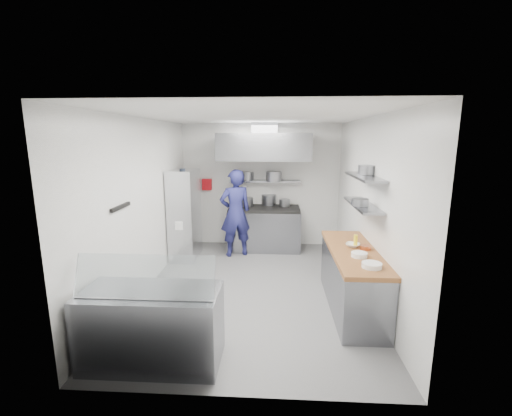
# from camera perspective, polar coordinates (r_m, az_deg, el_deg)

# --- Properties ---
(floor) EXTENTS (5.00, 5.00, 0.00)m
(floor) POSITION_cam_1_polar(r_m,az_deg,el_deg) (5.93, -0.34, -13.11)
(floor) COLOR #4C4C4E
(floor) RESTS_ON ground
(ceiling) EXTENTS (5.00, 5.00, 0.00)m
(ceiling) POSITION_cam_1_polar(r_m,az_deg,el_deg) (5.40, -0.38, 15.02)
(ceiling) COLOR silver
(ceiling) RESTS_ON wall_back
(wall_back) EXTENTS (3.60, 2.80, 0.02)m
(wall_back) POSITION_cam_1_polar(r_m,az_deg,el_deg) (7.96, 0.79, 3.79)
(wall_back) COLOR white
(wall_back) RESTS_ON floor
(wall_front) EXTENTS (3.60, 2.80, 0.02)m
(wall_front) POSITION_cam_1_polar(r_m,az_deg,el_deg) (3.09, -3.37, -8.78)
(wall_front) COLOR white
(wall_front) RESTS_ON floor
(wall_left) EXTENTS (2.80, 5.00, 0.02)m
(wall_left) POSITION_cam_1_polar(r_m,az_deg,el_deg) (5.89, -18.12, 0.47)
(wall_left) COLOR white
(wall_left) RESTS_ON floor
(wall_right) EXTENTS (2.80, 5.00, 0.02)m
(wall_right) POSITION_cam_1_polar(r_m,az_deg,el_deg) (5.67, 18.10, 0.07)
(wall_right) COLOR white
(wall_right) RESTS_ON floor
(gas_range) EXTENTS (1.60, 0.80, 0.90)m
(gas_range) POSITION_cam_1_polar(r_m,az_deg,el_deg) (7.75, 1.38, -3.59)
(gas_range) COLOR gray
(gas_range) RESTS_ON floor
(cooktop) EXTENTS (1.57, 0.78, 0.06)m
(cooktop) POSITION_cam_1_polar(r_m,az_deg,el_deg) (7.64, 1.40, -0.12)
(cooktop) COLOR black
(cooktop) RESTS_ON gas_range
(stock_pot_left) EXTENTS (0.26, 0.26, 0.20)m
(stock_pot_left) POSITION_cam_1_polar(r_m,az_deg,el_deg) (7.74, -1.45, 1.02)
(stock_pot_left) COLOR slate
(stock_pot_left) RESTS_ON cooktop
(stock_pot_mid) EXTENTS (0.33, 0.33, 0.24)m
(stock_pot_mid) POSITION_cam_1_polar(r_m,az_deg,el_deg) (7.92, 2.15, 1.40)
(stock_pot_mid) COLOR slate
(stock_pot_mid) RESTS_ON cooktop
(stock_pot_right) EXTENTS (0.25, 0.25, 0.16)m
(stock_pot_right) POSITION_cam_1_polar(r_m,az_deg,el_deg) (7.77, 4.80, 0.88)
(stock_pot_right) COLOR slate
(stock_pot_right) RESTS_ON cooktop
(over_range_shelf) EXTENTS (1.60, 0.30, 0.04)m
(over_range_shelf) POSITION_cam_1_polar(r_m,az_deg,el_deg) (7.78, 1.48, 4.50)
(over_range_shelf) COLOR gray
(over_range_shelf) RESTS_ON wall_back
(shelf_pot_a) EXTENTS (0.27, 0.27, 0.18)m
(shelf_pot_a) POSITION_cam_1_polar(r_m,az_deg,el_deg) (7.91, -1.35, 5.42)
(shelf_pot_a) COLOR slate
(shelf_pot_a) RESTS_ON over_range_shelf
(shelf_pot_b) EXTENTS (0.33, 0.33, 0.22)m
(shelf_pot_b) POSITION_cam_1_polar(r_m,az_deg,el_deg) (7.52, 2.98, 5.24)
(shelf_pot_b) COLOR slate
(shelf_pot_b) RESTS_ON over_range_shelf
(extractor_hood) EXTENTS (1.90, 1.15, 0.55)m
(extractor_hood) POSITION_cam_1_polar(r_m,az_deg,el_deg) (7.31, 1.41, 10.18)
(extractor_hood) COLOR gray
(extractor_hood) RESTS_ON wall_back
(hood_duct) EXTENTS (0.55, 0.55, 0.24)m
(hood_duct) POSITION_cam_1_polar(r_m,az_deg,el_deg) (7.53, 1.48, 13.11)
(hood_duct) COLOR slate
(hood_duct) RESTS_ON extractor_hood
(red_firebox) EXTENTS (0.22, 0.10, 0.26)m
(red_firebox) POSITION_cam_1_polar(r_m,az_deg,el_deg) (8.05, -8.17, 3.91)
(red_firebox) COLOR red
(red_firebox) RESTS_ON wall_back
(chef) EXTENTS (0.79, 0.67, 1.85)m
(chef) POSITION_cam_1_polar(r_m,az_deg,el_deg) (7.22, -3.43, -0.86)
(chef) COLOR navy
(chef) RESTS_ON floor
(wire_rack) EXTENTS (0.50, 0.90, 1.85)m
(wire_rack) POSITION_cam_1_polar(r_m,az_deg,el_deg) (7.24, -11.79, -1.05)
(wire_rack) COLOR silver
(wire_rack) RESTS_ON floor
(rack_bin_a) EXTENTS (0.14, 0.18, 0.16)m
(rack_bin_a) POSITION_cam_1_polar(r_m,az_deg,el_deg) (6.90, -12.58, -2.77)
(rack_bin_a) COLOR white
(rack_bin_a) RESTS_ON wire_rack
(rack_bin_b) EXTENTS (0.14, 0.18, 0.16)m
(rack_bin_b) POSITION_cam_1_polar(r_m,az_deg,el_deg) (7.02, -12.23, 1.67)
(rack_bin_b) COLOR yellow
(rack_bin_b) RESTS_ON wire_rack
(rack_jar) EXTENTS (0.11, 0.11, 0.18)m
(rack_jar) POSITION_cam_1_polar(r_m,az_deg,el_deg) (6.89, -12.14, 5.68)
(rack_jar) COLOR black
(rack_jar) RESTS_ON wire_rack
(knife_strip) EXTENTS (0.04, 0.55, 0.05)m
(knife_strip) POSITION_cam_1_polar(r_m,az_deg,el_deg) (5.04, -21.64, 0.17)
(knife_strip) COLOR black
(knife_strip) RESTS_ON wall_left
(prep_counter_base) EXTENTS (0.62, 2.00, 0.84)m
(prep_counter_base) POSITION_cam_1_polar(r_m,az_deg,el_deg) (5.32, 15.67, -11.60)
(prep_counter_base) COLOR gray
(prep_counter_base) RESTS_ON floor
(prep_counter_top) EXTENTS (0.65, 2.04, 0.06)m
(prep_counter_top) POSITION_cam_1_polar(r_m,az_deg,el_deg) (5.17, 15.94, -6.99)
(prep_counter_top) COLOR brown
(prep_counter_top) RESTS_ON prep_counter_base
(plate_stack_a) EXTENTS (0.24, 0.24, 0.06)m
(plate_stack_a) POSITION_cam_1_polar(r_m,az_deg,el_deg) (4.53, 18.73, -9.01)
(plate_stack_a) COLOR white
(plate_stack_a) RESTS_ON prep_counter_top
(plate_stack_b) EXTENTS (0.21, 0.21, 0.06)m
(plate_stack_b) POSITION_cam_1_polar(r_m,az_deg,el_deg) (4.87, 16.82, -7.45)
(plate_stack_b) COLOR white
(plate_stack_b) RESTS_ON prep_counter_top
(copper_pan) EXTENTS (0.15, 0.15, 0.06)m
(copper_pan) POSITION_cam_1_polar(r_m,az_deg,el_deg) (5.20, 17.78, -6.28)
(copper_pan) COLOR #C26236
(copper_pan) RESTS_ON prep_counter_top
(squeeze_bottle) EXTENTS (0.06, 0.06, 0.18)m
(squeeze_bottle) POSITION_cam_1_polar(r_m,az_deg,el_deg) (5.27, 16.27, -5.27)
(squeeze_bottle) COLOR yellow
(squeeze_bottle) RESTS_ON prep_counter_top
(mixing_bowl) EXTENTS (0.27, 0.27, 0.05)m
(mixing_bowl) POSITION_cam_1_polar(r_m,az_deg,el_deg) (5.28, 15.84, -5.96)
(mixing_bowl) COLOR white
(mixing_bowl) RESTS_ON prep_counter_top
(wall_shelf_lower) EXTENTS (0.30, 1.30, 0.04)m
(wall_shelf_lower) POSITION_cam_1_polar(r_m,az_deg,el_deg) (5.33, 17.30, 0.50)
(wall_shelf_lower) COLOR gray
(wall_shelf_lower) RESTS_ON wall_right
(wall_shelf_upper) EXTENTS (0.30, 1.30, 0.04)m
(wall_shelf_upper) POSITION_cam_1_polar(r_m,az_deg,el_deg) (5.27, 17.58, 4.99)
(wall_shelf_upper) COLOR gray
(wall_shelf_upper) RESTS_ON wall_right
(shelf_pot_c) EXTENTS (0.24, 0.24, 0.10)m
(shelf_pot_c) POSITION_cam_1_polar(r_m,az_deg,el_deg) (5.14, 16.94, 0.93)
(shelf_pot_c) COLOR slate
(shelf_pot_c) RESTS_ON wall_shelf_lower
(shelf_pot_d) EXTENTS (0.24, 0.24, 0.14)m
(shelf_pot_d) POSITION_cam_1_polar(r_m,az_deg,el_deg) (5.40, 17.89, 6.07)
(shelf_pot_d) COLOR slate
(shelf_pot_d) RESTS_ON wall_shelf_upper
(display_case) EXTENTS (1.50, 0.70, 0.85)m
(display_case) POSITION_cam_1_polar(r_m,az_deg,el_deg) (4.17, -16.87, -18.38)
(display_case) COLOR gray
(display_case) RESTS_ON floor
(display_glass) EXTENTS (1.47, 0.19, 0.42)m
(display_glass) POSITION_cam_1_polar(r_m,az_deg,el_deg) (3.79, -18.07, -10.75)
(display_glass) COLOR silver
(display_glass) RESTS_ON display_case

